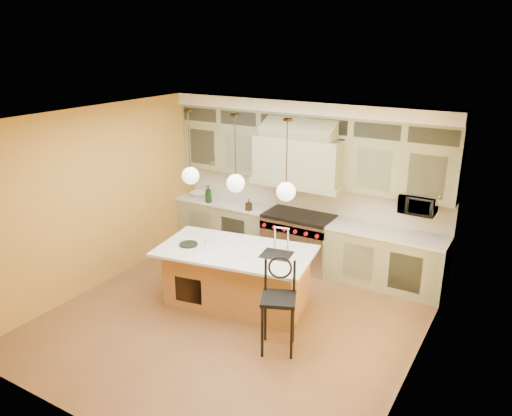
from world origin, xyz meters
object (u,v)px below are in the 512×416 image
Objects in this scene: microwave at (418,204)px; kitchen_island at (237,276)px; range at (299,240)px; counter_stool at (279,299)px.

kitchen_island is at bearing -139.49° from microwave.
kitchen_island reaches higher than range.
counter_stool is (1.07, -0.69, 0.24)m from kitchen_island.
microwave is (1.06, 2.52, 0.74)m from counter_stool.
range is 0.97× the size of counter_stool.
microwave is (1.95, 0.11, 0.96)m from range.
counter_stool reaches higher than range.
kitchen_island is at bearing 123.68° from counter_stool.
range is at bearing 86.66° from counter_stool.
kitchen_island is 4.49× the size of microwave.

